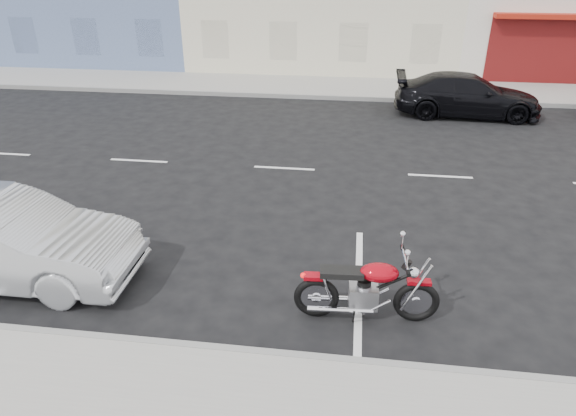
% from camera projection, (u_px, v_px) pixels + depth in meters
% --- Properties ---
extents(ground, '(120.00, 120.00, 0.00)m').
position_uv_depth(ground, '(361.00, 172.00, 13.25)').
color(ground, black).
rests_on(ground, ground).
extents(sidewalk_far, '(80.00, 3.40, 0.15)m').
position_uv_depth(sidewalk_far, '(242.00, 84.00, 21.50)').
color(sidewalk_far, gray).
rests_on(sidewalk_far, ground).
extents(curb_near, '(80.00, 0.12, 0.16)m').
position_uv_depth(curb_near, '(19.00, 332.00, 7.62)').
color(curb_near, gray).
rests_on(curb_near, ground).
extents(curb_far, '(80.00, 0.12, 0.16)m').
position_uv_depth(curb_far, '(233.00, 94.00, 19.99)').
color(curb_far, gray).
rests_on(curb_far, ground).
extents(motorcycle, '(2.23, 0.74, 1.12)m').
position_uv_depth(motorcycle, '(419.00, 293.00, 7.75)').
color(motorcycle, black).
rests_on(motorcycle, ground).
extents(sedan_silver, '(4.53, 1.58, 1.49)m').
position_uv_depth(sedan_silver, '(3.00, 241.00, 8.69)').
color(sedan_silver, '#B5B8BD').
rests_on(sedan_silver, ground).
extents(car_far, '(4.90, 2.12, 1.41)m').
position_uv_depth(car_far, '(467.00, 95.00, 17.46)').
color(car_far, black).
rests_on(car_far, ground).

